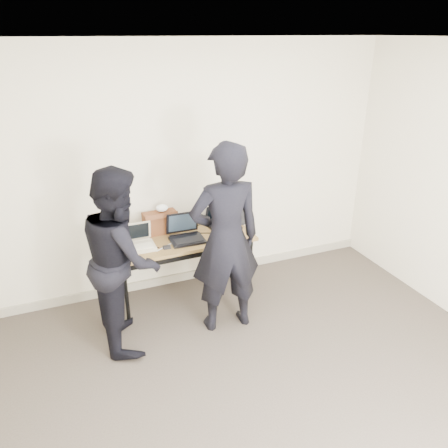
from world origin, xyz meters
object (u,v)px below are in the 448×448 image
laptop_right (223,222)px  person_observer (122,259)px  desk (183,243)px  laptop_beige (139,243)px  leather_satchel (160,222)px  laptop_center (186,234)px  person_typist (226,240)px  equipment_box (230,216)px

laptop_right → person_observer: 1.37m
desk → laptop_beige: (-0.47, -0.04, 0.11)m
laptop_right → person_observer: person_observer is taller
desk → laptop_right: bearing=13.1°
desk → leather_satchel: bearing=127.0°
laptop_center → laptop_right: (0.48, 0.16, -0.01)m
laptop_center → leather_satchel: 0.33m
laptop_right → person_observer: (-1.23, -0.61, 0.09)m
laptop_center → person_typist: (0.20, -0.62, 0.16)m
laptop_center → person_observer: (-0.74, -0.46, 0.08)m
laptop_beige → laptop_center: 0.50m
leather_satchel → person_observer: 0.89m
leather_satchel → equipment_box: 0.81m
person_observer → equipment_box: bearing=-60.0°
desk → person_typist: 0.74m
laptop_beige → laptop_right: laptop_right is taller
laptop_beige → laptop_right: size_ratio=0.82×
laptop_center → laptop_right: size_ratio=1.00×
equipment_box → person_typist: 0.94m
desk → laptop_center: 0.13m
desk → laptop_center: bearing=-43.4°
laptop_beige → laptop_right: (0.98, 0.17, 0.01)m
laptop_beige → equipment_box: size_ratio=1.02×
laptop_right → person_typist: (-0.28, -0.78, 0.17)m
laptop_right → person_typist: person_typist is taller
desk → laptop_right: laptop_right is taller
laptop_center → person_observer: bearing=-147.4°
desk → leather_satchel: size_ratio=4.10×
leather_satchel → laptop_beige: bearing=-141.0°
laptop_beige → leather_satchel: (0.29, 0.26, 0.08)m
laptop_right → leather_satchel: bearing=165.8°
desk → equipment_box: 0.67m
desk → laptop_beige: size_ratio=5.16×
desk → person_observer: 0.88m
laptop_right → equipment_box: bearing=20.7°
laptop_beige → laptop_center: (0.50, 0.01, 0.01)m
desk → laptop_center: laptop_center is taller
laptop_beige → leather_satchel: bearing=42.0°
desk → person_typist: (0.23, -0.64, 0.29)m
laptop_right → person_observer: bearing=-159.9°
leather_satchel → person_typist: person_typist is taller
leather_satchel → person_observer: size_ratio=0.21×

